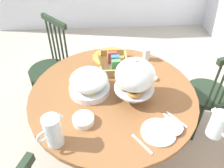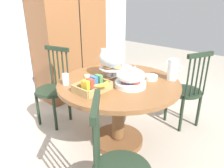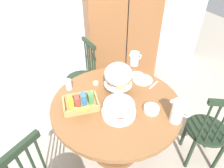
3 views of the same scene
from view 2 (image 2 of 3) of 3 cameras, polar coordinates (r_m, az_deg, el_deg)
The scene contains 19 objects.
ground_plane at distance 2.46m, azimuth 0.33°, elevation -16.16°, with size 10.00×10.00×0.00m, color #A89E8E.
wall_back at distance 3.44m, azimuth -23.91°, elevation 16.60°, with size 4.80×0.06×2.60m, color silver.
wooden_armoire at distance 3.51m, azimuth -11.38°, elevation 12.84°, with size 1.18×0.60×1.96m.
dining_table at distance 2.24m, azimuth 1.73°, elevation -4.16°, with size 1.24×1.24×0.74m.
windsor_chair_by_cabinet at distance 2.76m, azimuth 19.23°, elevation -2.04°, with size 0.43×0.43×0.97m.
windsor_chair_facing_door at distance 2.77m, azimuth -15.47°, elevation -1.48°, with size 0.42×0.42×0.97m.
pastry_stand_with_dome at distance 2.22m, azimuth 0.06°, elevation 6.81°, with size 0.28×0.28×0.34m.
fruit_platter_covered at distance 2.00m, azimuth 4.98°, elevation 1.59°, with size 0.30×0.30×0.18m.
orange_juice_pitcher at distance 2.25m, azimuth 15.95°, elevation 3.53°, with size 0.14×0.16×0.22m.
milk_pitcher at distance 2.80m, azimuth -1.97°, elevation 7.53°, with size 0.19×0.10×0.17m.
cereal_basket at distance 1.92m, azimuth -4.99°, elevation -0.53°, with size 0.32×0.30×0.12m.
china_plate_large at distance 2.58m, azimuth 3.02°, elevation 4.54°, with size 0.22×0.22×0.01m, color white.
china_plate_small at distance 2.61m, azimuth 1.17°, elevation 5.01°, with size 0.15×0.15×0.01m, color white.
cereal_bowl at distance 2.23m, azimuth 10.37°, elevation 1.77°, with size 0.14×0.14×0.04m, color white.
drinking_glass at distance 2.10m, azimuth -12.38°, elevation 1.24°, with size 0.06×0.06×0.11m, color silver.
butter_dish at distance 2.28m, azimuth -6.70°, elevation 2.14°, with size 0.06×0.06×0.02m, color beige.
table_knife at distance 2.60m, azimuth -0.07°, elevation 4.62°, with size 0.17×0.01×0.01m, color silver.
dinner_fork at distance 2.60m, azimuth -0.72°, elevation 4.65°, with size 0.17×0.01×0.01m, color silver.
soup_spoon at distance 2.57m, azimuth 6.13°, elevation 4.31°, with size 0.17×0.01×0.01m, color silver.
Camera 2 is at (-1.44, -1.29, 1.52)m, focal length 34.00 mm.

